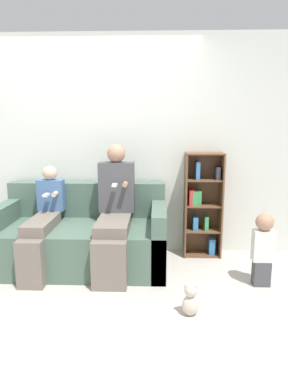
{
  "coord_description": "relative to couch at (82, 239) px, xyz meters",
  "views": [
    {
      "loc": [
        0.75,
        -2.99,
        1.54
      ],
      "look_at": [
        0.63,
        0.63,
        0.82
      ],
      "focal_mm": 32.0,
      "sensor_mm": 36.0,
      "label": 1
    }
  ],
  "objects": [
    {
      "name": "couch",
      "position": [
        0.0,
        0.0,
        0.0
      ],
      "size": [
        1.82,
        0.95,
        0.87
      ],
      "color": "#4C6656",
      "rests_on": "ground_plane"
    },
    {
      "name": "adult_seated",
      "position": [
        0.37,
        -0.09,
        0.37
      ],
      "size": [
        0.39,
        0.88,
        1.33
      ],
      "color": "#70665B",
      "rests_on": "ground_plane"
    },
    {
      "name": "back_wall",
      "position": [
        0.05,
        0.51,
        0.97
      ],
      "size": [
        10.0,
        0.06,
        2.55
      ],
      "color": "silver",
      "rests_on": "ground_plane"
    },
    {
      "name": "toddler_standing",
      "position": [
        1.83,
        -0.43,
        0.09
      ],
      "size": [
        0.2,
        0.17,
        0.72
      ],
      "color": "#47474C",
      "rests_on": "ground_plane"
    },
    {
      "name": "child_seated",
      "position": [
        -0.38,
        -0.17,
        0.25
      ],
      "size": [
        0.29,
        0.88,
        1.08
      ],
      "color": "#70665B",
      "rests_on": "ground_plane"
    },
    {
      "name": "ground_plane",
      "position": [
        0.05,
        -0.57,
        -0.3
      ],
      "size": [
        14.0,
        14.0,
        0.0
      ],
      "primitive_type": "plane",
      "color": "#BCB2A8"
    },
    {
      "name": "bookshelf",
      "position": [
        1.35,
        0.37,
        0.31
      ],
      "size": [
        0.43,
        0.26,
        1.22
      ],
      "color": "brown",
      "rests_on": "ground_plane"
    },
    {
      "name": "teddy_bear",
      "position": [
        1.1,
        -1.0,
        -0.17
      ],
      "size": [
        0.14,
        0.11,
        0.28
      ],
      "color": "beige",
      "rests_on": "ground_plane"
    }
  ]
}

